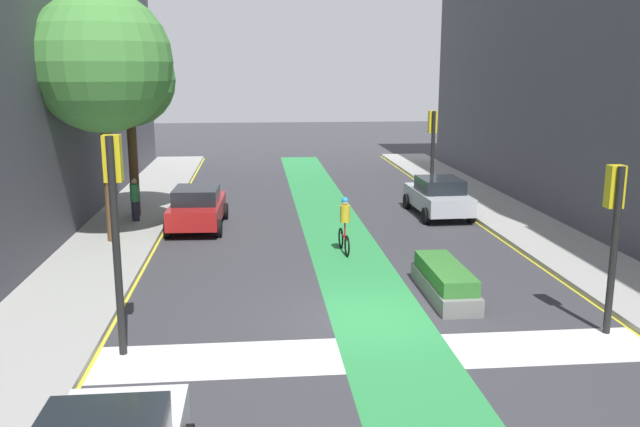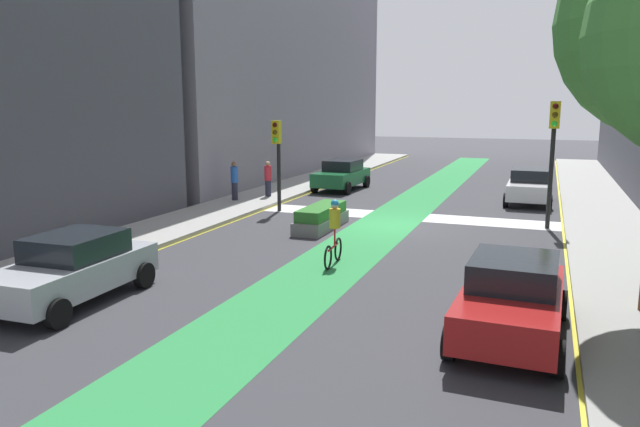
{
  "view_description": "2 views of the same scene",
  "coord_description": "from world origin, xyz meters",
  "px_view_note": "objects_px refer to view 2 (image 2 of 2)",
  "views": [
    {
      "loc": [
        -2.56,
        -15.03,
        5.9
      ],
      "look_at": [
        -0.59,
        5.37,
        1.45
      ],
      "focal_mm": 37.74,
      "sensor_mm": 36.0,
      "label": 1
    },
    {
      "loc": [
        -5.2,
        21.67,
        4.52
      ],
      "look_at": [
        0.26,
        7.12,
        1.67
      ],
      "focal_mm": 33.76,
      "sensor_mm": 36.0,
      "label": 2
    }
  ],
  "objects_px": {
    "pedestrian_sidewalk_right_b": "(268,179)",
    "median_planter": "(321,218)",
    "traffic_signal_near_right": "(277,148)",
    "car_red_left_far": "(512,298)",
    "cyclist_in_lane": "(334,231)",
    "car_white_left_near": "(529,186)",
    "pedestrian_sidewalk_right_a": "(234,180)",
    "car_silver_right_far": "(73,268)",
    "traffic_signal_near_left": "(553,141)",
    "car_green_right_near": "(342,175)"
  },
  "relations": [
    {
      "from": "car_white_left_near",
      "to": "car_red_left_far",
      "type": "bearing_deg",
      "value": 90.6
    },
    {
      "from": "cyclist_in_lane",
      "to": "pedestrian_sidewalk_right_b",
      "type": "relative_size",
      "value": 1.11
    },
    {
      "from": "traffic_signal_near_right",
      "to": "car_green_right_near",
      "type": "xyz_separation_m",
      "value": [
        -0.46,
        -7.12,
        -1.89
      ]
    },
    {
      "from": "traffic_signal_near_left",
      "to": "car_green_right_near",
      "type": "bearing_deg",
      "value": -34.26
    },
    {
      "from": "median_planter",
      "to": "car_green_right_near",
      "type": "bearing_deg",
      "value": -75.64
    },
    {
      "from": "car_silver_right_far",
      "to": "car_green_right_near",
      "type": "height_order",
      "value": "same"
    },
    {
      "from": "car_silver_right_far",
      "to": "pedestrian_sidewalk_right_b",
      "type": "bearing_deg",
      "value": -81.45
    },
    {
      "from": "traffic_signal_near_right",
      "to": "pedestrian_sidewalk_right_a",
      "type": "bearing_deg",
      "value": -23.8
    },
    {
      "from": "pedestrian_sidewalk_right_b",
      "to": "car_white_left_near",
      "type": "bearing_deg",
      "value": -164.7
    },
    {
      "from": "pedestrian_sidewalk_right_a",
      "to": "pedestrian_sidewalk_right_b",
      "type": "bearing_deg",
      "value": -120.18
    },
    {
      "from": "traffic_signal_near_left",
      "to": "pedestrian_sidewalk_right_b",
      "type": "relative_size",
      "value": 2.75
    },
    {
      "from": "median_planter",
      "to": "traffic_signal_near_left",
      "type": "bearing_deg",
      "value": -159.93
    },
    {
      "from": "pedestrian_sidewalk_right_b",
      "to": "pedestrian_sidewalk_right_a",
      "type": "bearing_deg",
      "value": 59.82
    },
    {
      "from": "cyclist_in_lane",
      "to": "pedestrian_sidewalk_right_b",
      "type": "bearing_deg",
      "value": -55.7
    },
    {
      "from": "traffic_signal_near_right",
      "to": "car_silver_right_far",
      "type": "distance_m",
      "value": 12.58
    },
    {
      "from": "traffic_signal_near_left",
      "to": "cyclist_in_lane",
      "type": "distance_m",
      "value": 9.55
    },
    {
      "from": "car_white_left_near",
      "to": "cyclist_in_lane",
      "type": "relative_size",
      "value": 2.26
    },
    {
      "from": "traffic_signal_near_left",
      "to": "traffic_signal_near_right",
      "type": "bearing_deg",
      "value": 0.67
    },
    {
      "from": "pedestrian_sidewalk_right_a",
      "to": "median_planter",
      "type": "bearing_deg",
      "value": 145.54
    },
    {
      "from": "pedestrian_sidewalk_right_b",
      "to": "cyclist_in_lane",
      "type": "bearing_deg",
      "value": 124.3
    },
    {
      "from": "pedestrian_sidewalk_right_a",
      "to": "traffic_signal_near_left",
      "type": "bearing_deg",
      "value": 175.43
    },
    {
      "from": "car_red_left_far",
      "to": "median_planter",
      "type": "relative_size",
      "value": 1.27
    },
    {
      "from": "car_white_left_near",
      "to": "median_planter",
      "type": "height_order",
      "value": "car_white_left_near"
    },
    {
      "from": "traffic_signal_near_right",
      "to": "car_green_right_near",
      "type": "bearing_deg",
      "value": -93.68
    },
    {
      "from": "car_white_left_near",
      "to": "traffic_signal_near_right",
      "type": "bearing_deg",
      "value": 31.23
    },
    {
      "from": "pedestrian_sidewalk_right_a",
      "to": "pedestrian_sidewalk_right_b",
      "type": "relative_size",
      "value": 1.06
    },
    {
      "from": "traffic_signal_near_left",
      "to": "car_silver_right_far",
      "type": "bearing_deg",
      "value": 50.83
    },
    {
      "from": "car_green_right_near",
      "to": "pedestrian_sidewalk_right_a",
      "type": "height_order",
      "value": "pedestrian_sidewalk_right_a"
    },
    {
      "from": "cyclist_in_lane",
      "to": "car_silver_right_far",
      "type": "bearing_deg",
      "value": 48.97
    },
    {
      "from": "car_white_left_near",
      "to": "pedestrian_sidewalk_right_a",
      "type": "height_order",
      "value": "pedestrian_sidewalk_right_a"
    },
    {
      "from": "pedestrian_sidewalk_right_a",
      "to": "pedestrian_sidewalk_right_b",
      "type": "distance_m",
      "value": 1.85
    },
    {
      "from": "car_silver_right_far",
      "to": "pedestrian_sidewalk_right_b",
      "type": "height_order",
      "value": "pedestrian_sidewalk_right_b"
    },
    {
      "from": "car_white_left_near",
      "to": "car_silver_right_far",
      "type": "distance_m",
      "value": 20.68
    },
    {
      "from": "car_silver_right_far",
      "to": "cyclist_in_lane",
      "type": "distance_m",
      "value": 6.92
    },
    {
      "from": "car_white_left_near",
      "to": "pedestrian_sidewalk_right_a",
      "type": "distance_m",
      "value": 13.49
    },
    {
      "from": "traffic_signal_near_left",
      "to": "car_silver_right_far",
      "type": "height_order",
      "value": "traffic_signal_near_left"
    },
    {
      "from": "traffic_signal_near_left",
      "to": "pedestrian_sidewalk_right_a",
      "type": "distance_m",
      "value": 13.66
    },
    {
      "from": "car_white_left_near",
      "to": "car_red_left_far",
      "type": "xyz_separation_m",
      "value": [
        -0.18,
        17.13,
        0.0
      ]
    },
    {
      "from": "traffic_signal_near_left",
      "to": "car_white_left_near",
      "type": "bearing_deg",
      "value": -81.92
    },
    {
      "from": "traffic_signal_near_right",
      "to": "car_green_right_near",
      "type": "distance_m",
      "value": 7.38
    },
    {
      "from": "car_white_left_near",
      "to": "cyclist_in_lane",
      "type": "height_order",
      "value": "cyclist_in_lane"
    },
    {
      "from": "car_white_left_near",
      "to": "pedestrian_sidewalk_right_a",
      "type": "bearing_deg",
      "value": 20.82
    },
    {
      "from": "traffic_signal_near_right",
      "to": "car_red_left_far",
      "type": "xyz_separation_m",
      "value": [
        -10.07,
        11.14,
        -1.89
      ]
    },
    {
      "from": "car_white_left_near",
      "to": "car_green_right_near",
      "type": "relative_size",
      "value": 0.98
    },
    {
      "from": "median_planter",
      "to": "cyclist_in_lane",
      "type": "bearing_deg",
      "value": 114.63
    },
    {
      "from": "traffic_signal_near_left",
      "to": "pedestrian_sidewalk_right_b",
      "type": "bearing_deg",
      "value": -12.06
    },
    {
      "from": "traffic_signal_near_left",
      "to": "car_white_left_near",
      "type": "xyz_separation_m",
      "value": [
        0.83,
        -5.87,
        -2.4
      ]
    },
    {
      "from": "cyclist_in_lane",
      "to": "pedestrian_sidewalk_right_a",
      "type": "distance_m",
      "value": 11.44
    },
    {
      "from": "pedestrian_sidewalk_right_b",
      "to": "median_planter",
      "type": "relative_size",
      "value": 0.5
    },
    {
      "from": "cyclist_in_lane",
      "to": "car_red_left_far",
      "type": "bearing_deg",
      "value": 142.03
    }
  ]
}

